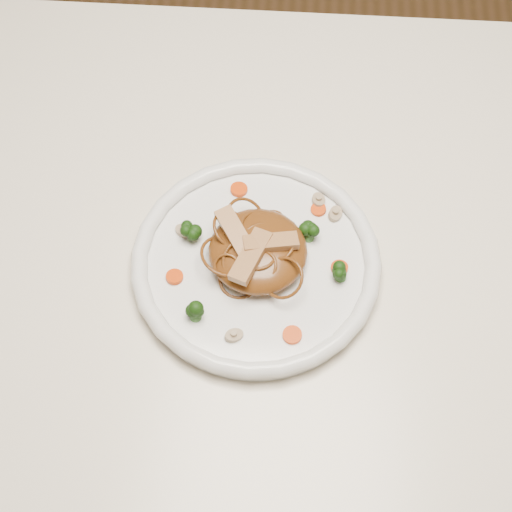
{
  "coord_description": "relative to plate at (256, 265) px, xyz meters",
  "views": [
    {
      "loc": [
        -0.03,
        -0.48,
        1.55
      ],
      "look_at": [
        -0.06,
        -0.04,
        0.78
      ],
      "focal_mm": 53.26,
      "sensor_mm": 36.0,
      "label": 1
    }
  ],
  "objects": [
    {
      "name": "broccoli_2",
      "position": [
        -0.06,
        -0.08,
        0.02
      ],
      "size": [
        0.04,
        0.04,
        0.03
      ],
      "primitive_type": null,
      "rotation": [
        0.0,
        0.0,
        0.4
      ],
      "color": "#14320A",
      "rests_on": "plate"
    },
    {
      "name": "carrot_0",
      "position": [
        0.07,
        0.08,
        0.01
      ],
      "size": [
        0.02,
        0.02,
        0.0
      ],
      "primitive_type": "cylinder",
      "rotation": [
        0.0,
        0.0,
        -0.26
      ],
      "color": "#EB4408",
      "rests_on": "plate"
    },
    {
      "name": "noodle_mound",
      "position": [
        0.0,
        0.01,
        0.02
      ],
      "size": [
        0.12,
        0.12,
        0.04
      ],
      "primitive_type": "ellipsoid",
      "rotation": [
        0.0,
        0.0,
        -0.02
      ],
      "color": "brown",
      "rests_on": "plate"
    },
    {
      "name": "ground",
      "position": [
        0.06,
        0.04,
        -0.76
      ],
      "size": [
        4.0,
        4.0,
        0.0
      ],
      "primitive_type": "plane",
      "color": "#54391D",
      "rests_on": "ground"
    },
    {
      "name": "broccoli_0",
      "position": [
        0.06,
        0.04,
        0.02
      ],
      "size": [
        0.03,
        0.03,
        0.03
      ],
      "primitive_type": null,
      "rotation": [
        0.0,
        0.0,
        -0.09
      ],
      "color": "#14320A",
      "rests_on": "plate"
    },
    {
      "name": "broccoli_3",
      "position": [
        0.1,
        -0.01,
        0.02
      ],
      "size": [
        0.03,
        0.03,
        0.03
      ],
      "primitive_type": null,
      "rotation": [
        0.0,
        0.0,
        0.33
      ],
      "color": "#14320A",
      "rests_on": "plate"
    },
    {
      "name": "carrot_4",
      "position": [
        0.05,
        -0.09,
        0.01
      ],
      "size": [
        0.02,
        0.02,
        0.0
      ],
      "primitive_type": "cylinder",
      "rotation": [
        0.0,
        0.0,
        -0.0
      ],
      "color": "#EB4408",
      "rests_on": "plate"
    },
    {
      "name": "chicken_c",
      "position": [
        -0.01,
        -0.01,
        0.05
      ],
      "size": [
        0.05,
        0.07,
        0.01
      ],
      "primitive_type": "cube",
      "rotation": [
        0.0,
        0.0,
        4.33
      ],
      "color": "tan",
      "rests_on": "noodle_mound"
    },
    {
      "name": "carrot_1",
      "position": [
        -0.09,
        -0.03,
        0.01
      ],
      "size": [
        0.02,
        0.02,
        0.0
      ],
      "primitive_type": "cylinder",
      "rotation": [
        0.0,
        0.0,
        -0.06
      ],
      "color": "#EB4408",
      "rests_on": "plate"
    },
    {
      "name": "carrot_3",
      "position": [
        -0.03,
        0.1,
        0.01
      ],
      "size": [
        0.02,
        0.02,
        0.0
      ],
      "primitive_type": "cylinder",
      "rotation": [
        0.0,
        0.0,
        -0.08
      ],
      "color": "#EB4408",
      "rests_on": "plate"
    },
    {
      "name": "mushroom_3",
      "position": [
        0.07,
        0.09,
        0.01
      ],
      "size": [
        0.03,
        0.03,
        0.01
      ],
      "primitive_type": "cylinder",
      "rotation": [
        0.0,
        0.0,
        1.72
      ],
      "color": "tan",
      "rests_on": "plate"
    },
    {
      "name": "mushroom_2",
      "position": [
        -0.09,
        0.04,
        0.01
      ],
      "size": [
        0.03,
        0.03,
        0.01
      ],
      "primitive_type": "cylinder",
      "rotation": [
        0.0,
        0.0,
        -0.47
      ],
      "color": "tan",
      "rests_on": "plate"
    },
    {
      "name": "table",
      "position": [
        0.06,
        0.04,
        -0.11
      ],
      "size": [
        1.2,
        0.8,
        0.75
      ],
      "color": "beige",
      "rests_on": "ground"
    },
    {
      "name": "plate",
      "position": [
        0.0,
        0.0,
        0.0
      ],
      "size": [
        0.39,
        0.39,
        0.02
      ],
      "primitive_type": "cylinder",
      "rotation": [
        0.0,
        0.0,
        -0.43
      ],
      "color": "white",
      "rests_on": "table"
    },
    {
      "name": "mushroom_0",
      "position": [
        -0.02,
        -0.1,
        0.01
      ],
      "size": [
        0.03,
        0.03,
        0.01
      ],
      "primitive_type": "cylinder",
      "rotation": [
        0.0,
        0.0,
        0.45
      ],
      "color": "tan",
      "rests_on": "plate"
    },
    {
      "name": "chicken_a",
      "position": [
        0.02,
        0.01,
        0.05
      ],
      "size": [
        0.07,
        0.03,
        0.01
      ],
      "primitive_type": "cube",
      "rotation": [
        0.0,
        0.0,
        0.21
      ],
      "color": "tan",
      "rests_on": "noodle_mound"
    },
    {
      "name": "mushroom_1",
      "position": [
        0.09,
        0.07,
        0.01
      ],
      "size": [
        0.03,
        0.03,
        0.01
      ],
      "primitive_type": "cylinder",
      "rotation": [
        0.0,
        0.0,
        1.28
      ],
      "color": "tan",
      "rests_on": "plate"
    },
    {
      "name": "carrot_2",
      "position": [
        0.1,
        -0.0,
        0.01
      ],
      "size": [
        0.02,
        0.02,
        0.0
      ],
      "primitive_type": "cylinder",
      "rotation": [
        0.0,
        0.0,
        -0.26
      ],
      "color": "#EB4408",
      "rests_on": "plate"
    },
    {
      "name": "chicken_b",
      "position": [
        -0.03,
        0.02,
        0.05
      ],
      "size": [
        0.05,
        0.07,
        0.01
      ],
      "primitive_type": "cube",
      "rotation": [
        0.0,
        0.0,
        2.12
      ],
      "color": "tan",
      "rests_on": "noodle_mound"
    },
    {
      "name": "broccoli_1",
      "position": [
        -0.08,
        0.03,
        0.02
      ],
      "size": [
        0.03,
        0.03,
        0.03
      ],
      "primitive_type": null,
      "rotation": [
        0.0,
        0.0,
        0.14
      ],
      "color": "#14320A",
      "rests_on": "plate"
    }
  ]
}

